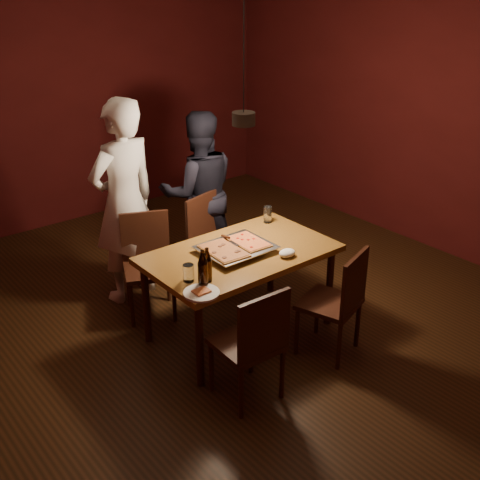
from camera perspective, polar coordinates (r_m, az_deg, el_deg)
room_shell at (r=4.79m, az=0.33°, el=7.34°), size 6.00×6.00×6.00m
dining_table at (r=4.81m, az=-0.00°, el=-1.88°), size 1.50×0.90×0.75m
chair_far_left at (r=5.27m, az=-8.78°, el=-1.39°), size 0.56×0.56×0.49m
chair_far_right at (r=5.61m, az=-2.81°, el=0.59°), size 0.51×0.51×0.49m
chair_near_left at (r=4.12m, az=1.35°, el=-9.13°), size 0.44×0.44×0.49m
chair_near_right at (r=4.66m, az=9.48°, el=-5.11°), size 0.53×0.53×0.49m
pizza_tray at (r=4.76m, az=-0.39°, el=-0.89°), size 0.59×0.50×0.05m
pizza_meat at (r=4.66m, az=-1.57°, el=-1.00°), size 0.27×0.41×0.02m
pizza_cheese at (r=4.81m, az=0.80°, el=-0.14°), size 0.24×0.36×0.02m
spatula at (r=4.76m, az=-0.67°, el=-0.36°), size 0.13×0.25×0.04m
beer_bottle_a at (r=4.22m, az=-3.55°, el=-2.69°), size 0.07×0.07×0.28m
beer_bottle_b at (r=4.29m, az=-3.14°, el=-2.36°), size 0.07×0.07×0.26m
water_glass_left at (r=4.33m, az=-4.91°, el=-3.13°), size 0.08×0.08×0.13m
water_glass_right at (r=5.29m, az=2.64°, el=2.43°), size 0.07×0.07×0.15m
plate_slice at (r=4.18m, az=-3.68°, el=-5.01°), size 0.26×0.26×0.03m
napkin at (r=4.70m, az=4.50°, el=-1.24°), size 0.14×0.11×0.06m
diner_white at (r=5.38m, az=-10.91°, el=3.53°), size 0.73×0.54×1.85m
diner_dark at (r=5.89m, az=-3.90°, el=4.51°), size 0.95×0.86×1.60m
pendant_lamp at (r=4.69m, az=0.34°, el=11.55°), size 0.18×0.18×1.10m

